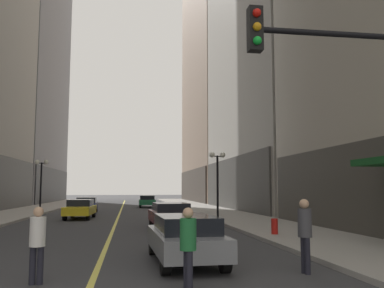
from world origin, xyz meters
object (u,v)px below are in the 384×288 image
pedestrian_with_orange_bag (305,230)px  pedestrian_in_green_parka (188,242)px  traffic_light_near_right (359,105)px  street_lamp_left_far (41,174)px  car_grey (185,237)px  car_navy (87,204)px  street_lamp_right_mid (217,170)px  car_maroon (170,214)px  fire_hydrant_right (275,228)px  car_green (147,201)px  pedestrian_in_white_shirt (37,239)px  car_yellow (80,208)px

pedestrian_with_orange_bag → pedestrian_in_green_parka: 3.36m
pedestrian_with_orange_bag → traffic_light_near_right: bearing=-83.1°
street_lamp_left_far → traffic_light_near_right: bearing=-67.2°
car_grey → car_navy: bearing=101.6°
pedestrian_with_orange_bag → street_lamp_right_mid: 16.66m
street_lamp_left_far → car_navy: bearing=23.3°
car_maroon → fire_hydrant_right: 6.28m
pedestrian_with_orange_bag → car_navy: bearing=106.3°
car_maroon → car_green: 24.69m
street_lamp_left_far → street_lamp_right_mid: bearing=-35.8°
car_navy → pedestrian_in_white_shirt: (1.68, -27.43, 0.25)m
traffic_light_near_right → fire_hydrant_right: (1.55, 9.49, -3.34)m
street_lamp_left_far → car_yellow: bearing=-56.5°
car_yellow → car_navy: (-0.31, 7.33, 0.00)m
car_maroon → pedestrian_with_orange_bag: (2.15, -12.14, 0.34)m
car_grey → street_lamp_left_far: street_lamp_left_far is taller
pedestrian_in_green_parka → pedestrian_in_white_shirt: bearing=161.1°
car_navy → pedestrian_in_green_parka: bearing=-80.3°
street_lamp_right_mid → street_lamp_left_far: bearing=144.2°
fire_hydrant_right → traffic_light_near_right: bearing=-99.3°
car_grey → street_lamp_left_far: (-8.75, 23.84, 2.54)m
car_maroon → car_navy: same height
fire_hydrant_right → street_lamp_right_mid: bearing=93.1°
fire_hydrant_right → pedestrian_with_orange_bag: bearing=-104.0°
street_lamp_left_far → fire_hydrant_right: street_lamp_left_far is taller
pedestrian_in_white_shirt → traffic_light_near_right: size_ratio=0.30×
car_yellow → pedestrian_in_green_parka: size_ratio=2.62×
car_yellow → car_green: same height
fire_hydrant_right → pedestrian_in_green_parka: bearing=-119.7°
pedestrian_with_orange_bag → fire_hydrant_right: pedestrian_with_orange_bag is taller
car_navy → pedestrian_in_green_parka: 28.93m
car_maroon → street_lamp_left_far: 16.64m
car_green → street_lamp_left_far: (-9.12, -11.15, 2.54)m
car_navy → street_lamp_right_mid: size_ratio=0.98×
car_green → street_lamp_right_mid: (3.68, -20.37, 2.54)m
pedestrian_in_green_parka → fire_hydrant_right: bearing=60.3°
pedestrian_with_orange_bag → street_lamp_left_far: 28.22m
pedestrian_in_green_parka → car_maroon: bearing=86.0°
street_lamp_right_mid → traffic_light_near_right: bearing=-93.2°
fire_hydrant_right → car_grey: bearing=-130.0°
car_maroon → street_lamp_right_mid: size_ratio=1.02×
pedestrian_in_white_shirt → fire_hydrant_right: size_ratio=2.09×
car_maroon → car_yellow: 9.48m
car_yellow → street_lamp_right_mid: street_lamp_right_mid is taller
car_navy → traffic_light_near_right: size_ratio=0.77×
car_navy → car_maroon: bearing=-69.0°
traffic_light_near_right → fire_hydrant_right: size_ratio=7.06×
car_yellow → pedestrian_with_orange_bag: (7.63, -19.88, 0.34)m
car_grey → pedestrian_in_green_parka: bearing=-96.4°
car_yellow → pedestrian_with_orange_bag: 21.30m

